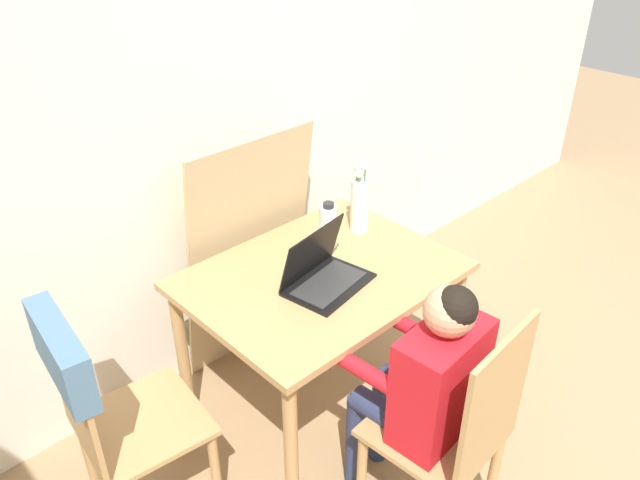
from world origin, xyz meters
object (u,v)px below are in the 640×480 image
laptop (322,271)px  water_bottle (328,226)px  flower_vase (360,202)px  chair_spare (97,396)px  person_seated (427,378)px  chair_occupied (454,431)px

laptop → water_bottle: bearing=31.1°
laptop → flower_vase: flower_vase is taller
laptop → flower_vase: size_ratio=1.12×
chair_spare → person_seated: bearing=-122.6°
chair_spare → flower_vase: flower_vase is taller
water_bottle → flower_vase: bearing=0.7°
chair_spare → water_bottle: 1.09m
person_seated → flower_vase: size_ratio=3.17×
water_bottle → person_seated: bearing=-109.0°
chair_occupied → person_seated: (-0.01, 0.12, 0.16)m
chair_spare → water_bottle: bearing=-80.6°
chair_spare → water_bottle: chair_spare is taller
chair_occupied → flower_vase: 1.03m
chair_spare → water_bottle: (1.08, 0.05, 0.18)m
chair_occupied → person_seated: bearing=-90.0°
person_seated → flower_vase: (0.44, 0.73, 0.22)m
chair_spare → person_seated: (0.82, -0.68, 0.00)m
chair_occupied → water_bottle: chair_occupied is taller
flower_vase → water_bottle: flower_vase is taller
person_seated → laptop: bearing=-98.8°
chair_spare → person_seated: person_seated is taller
chair_occupied → flower_vase: size_ratio=2.89×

